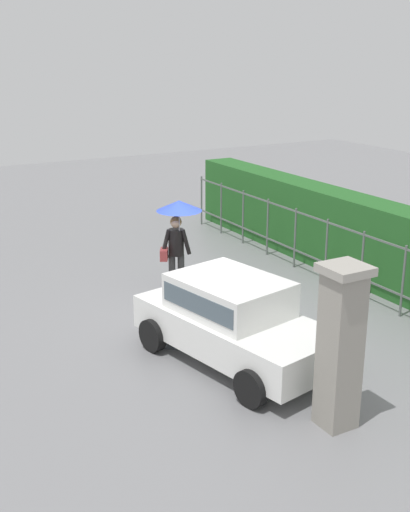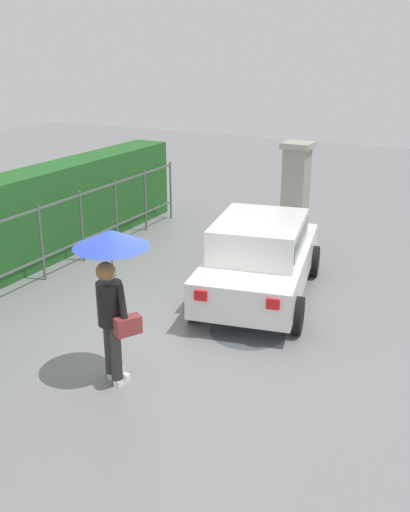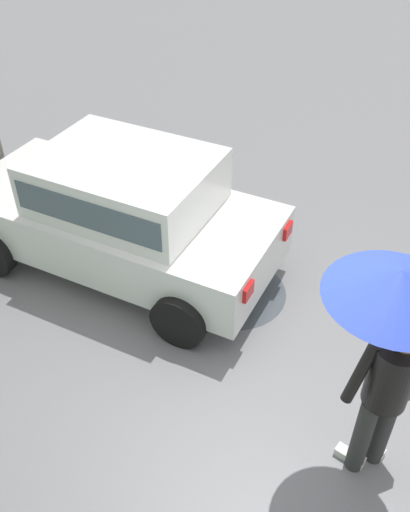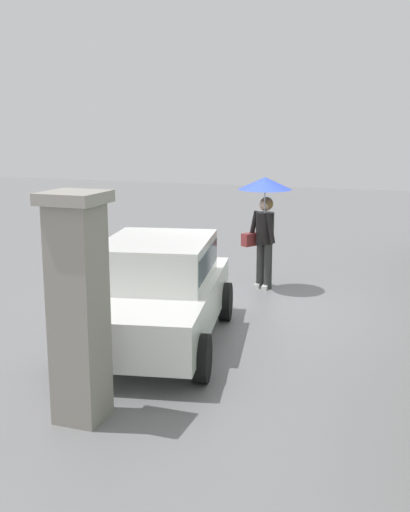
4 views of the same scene
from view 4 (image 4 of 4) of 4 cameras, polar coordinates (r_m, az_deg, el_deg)
ground_plane at (r=10.84m, az=3.94°, el=-4.65°), size 40.00×40.00×0.00m
car at (r=9.00m, az=-4.34°, el=-2.84°), size 3.96×2.44×1.48m
pedestrian at (r=11.79m, az=5.33°, el=4.49°), size 0.98×0.98×2.10m
gate_pillar at (r=6.67m, az=-11.24°, el=-4.44°), size 0.60×0.60×2.42m
puddle_near at (r=10.54m, az=-3.17°, el=-5.13°), size 1.21×1.21×0.00m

